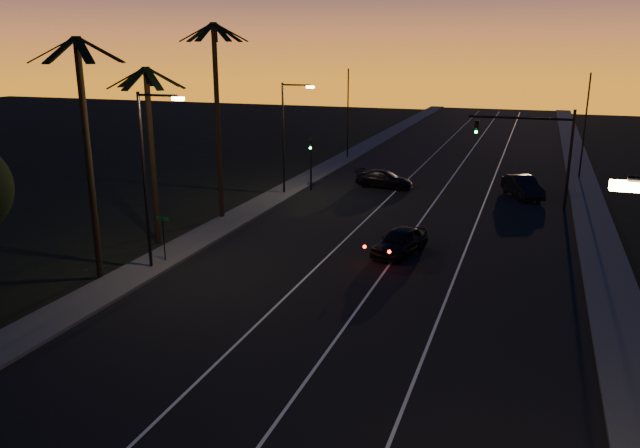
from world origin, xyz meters
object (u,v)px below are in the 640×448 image
at_px(lead_car, 400,241).
at_px(cross_car, 384,179).
at_px(right_car, 523,187).
at_px(signal_mast, 535,141).

height_order(lead_car, cross_car, lead_car).
xyz_separation_m(lead_car, right_car, (5.92, 16.54, 0.06)).
bearing_deg(signal_mast, cross_car, 165.56).
distance_m(lead_car, right_car, 17.57).
distance_m(lead_car, cross_car, 17.05).
height_order(lead_car, right_car, right_car).
height_order(signal_mast, lead_car, signal_mast).
bearing_deg(lead_car, cross_car, 106.49).
relative_size(signal_mast, right_car, 1.39).
bearing_deg(cross_car, lead_car, -73.51).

